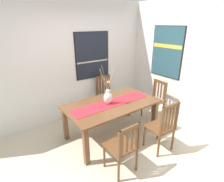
{
  "coord_description": "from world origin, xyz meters",
  "views": [
    {
      "loc": [
        -1.76,
        -1.88,
        2.18
      ],
      "look_at": [
        0.08,
        0.62,
        0.96
      ],
      "focal_mm": 28.01,
      "sensor_mm": 36.0,
      "label": 1
    }
  ],
  "objects_px": {
    "dining_table": "(112,107)",
    "chair_3": "(106,94)",
    "painting_on_side_wall": "(167,52)",
    "painting_on_back_wall": "(92,56)",
    "chair_2": "(123,146)",
    "centerpiece_vase": "(108,97)",
    "chair_0": "(163,126)",
    "chair_1": "(155,99)"
  },
  "relations": [
    {
      "from": "chair_1",
      "to": "chair_3",
      "type": "height_order",
      "value": "chair_3"
    },
    {
      "from": "dining_table",
      "to": "chair_0",
      "type": "height_order",
      "value": "chair_0"
    },
    {
      "from": "chair_1",
      "to": "chair_2",
      "type": "height_order",
      "value": "chair_1"
    },
    {
      "from": "painting_on_back_wall",
      "to": "chair_2",
      "type": "bearing_deg",
      "value": -109.59
    },
    {
      "from": "chair_0",
      "to": "chair_3",
      "type": "relative_size",
      "value": 1.01
    },
    {
      "from": "painting_on_back_wall",
      "to": "painting_on_side_wall",
      "type": "relative_size",
      "value": 0.92
    },
    {
      "from": "chair_0",
      "to": "chair_2",
      "type": "xyz_separation_m",
      "value": [
        -0.88,
        0.03,
        -0.03
      ]
    },
    {
      "from": "dining_table",
      "to": "chair_0",
      "type": "xyz_separation_m",
      "value": [
        0.44,
        -0.91,
        -0.13
      ]
    },
    {
      "from": "dining_table",
      "to": "chair_3",
      "type": "bearing_deg",
      "value": 62.63
    },
    {
      "from": "centerpiece_vase",
      "to": "chair_3",
      "type": "relative_size",
      "value": 0.81
    },
    {
      "from": "chair_2",
      "to": "centerpiece_vase",
      "type": "bearing_deg",
      "value": 68.23
    },
    {
      "from": "chair_0",
      "to": "painting_on_back_wall",
      "type": "bearing_deg",
      "value": 93.86
    },
    {
      "from": "chair_2",
      "to": "chair_3",
      "type": "bearing_deg",
      "value": 62.97
    },
    {
      "from": "chair_0",
      "to": "chair_3",
      "type": "xyz_separation_m",
      "value": [
        0.04,
        1.82,
        -0.0
      ]
    },
    {
      "from": "chair_1",
      "to": "chair_2",
      "type": "xyz_separation_m",
      "value": [
        -1.72,
        -0.87,
        -0.01
      ]
    },
    {
      "from": "chair_3",
      "to": "painting_on_side_wall",
      "type": "height_order",
      "value": "painting_on_side_wall"
    },
    {
      "from": "centerpiece_vase",
      "to": "painting_on_side_wall",
      "type": "bearing_deg",
      "value": 3.74
    },
    {
      "from": "centerpiece_vase",
      "to": "chair_1",
      "type": "relative_size",
      "value": 0.85
    },
    {
      "from": "dining_table",
      "to": "centerpiece_vase",
      "type": "xyz_separation_m",
      "value": [
        -0.09,
        0.01,
        0.25
      ]
    },
    {
      "from": "chair_1",
      "to": "chair_3",
      "type": "bearing_deg",
      "value": 131.2
    },
    {
      "from": "dining_table",
      "to": "chair_1",
      "type": "distance_m",
      "value": 1.29
    },
    {
      "from": "chair_3",
      "to": "painting_on_side_wall",
      "type": "distance_m",
      "value": 1.81
    },
    {
      "from": "centerpiece_vase",
      "to": "chair_0",
      "type": "relative_size",
      "value": 0.8
    },
    {
      "from": "painting_on_side_wall",
      "to": "painting_on_back_wall",
      "type": "bearing_deg",
      "value": 143.59
    },
    {
      "from": "chair_2",
      "to": "chair_3",
      "type": "relative_size",
      "value": 0.92
    },
    {
      "from": "chair_3",
      "to": "painting_on_back_wall",
      "type": "distance_m",
      "value": 1.01
    },
    {
      "from": "chair_1",
      "to": "painting_on_side_wall",
      "type": "distance_m",
      "value": 1.16
    },
    {
      "from": "chair_0",
      "to": "chair_2",
      "type": "distance_m",
      "value": 0.88
    },
    {
      "from": "dining_table",
      "to": "painting_on_back_wall",
      "type": "relative_size",
      "value": 1.63
    },
    {
      "from": "chair_2",
      "to": "painting_on_back_wall",
      "type": "height_order",
      "value": "painting_on_back_wall"
    },
    {
      "from": "painting_on_back_wall",
      "to": "painting_on_side_wall",
      "type": "distance_m",
      "value": 1.78
    },
    {
      "from": "chair_3",
      "to": "painting_on_back_wall",
      "type": "bearing_deg",
      "value": 123.31
    },
    {
      "from": "painting_on_back_wall",
      "to": "painting_on_side_wall",
      "type": "xyz_separation_m",
      "value": [
        1.43,
        -1.06,
        0.08
      ]
    },
    {
      "from": "painting_on_side_wall",
      "to": "chair_3",
      "type": "bearing_deg",
      "value": 147.98
    },
    {
      "from": "dining_table",
      "to": "painting_on_back_wall",
      "type": "distance_m",
      "value": 1.47
    },
    {
      "from": "dining_table",
      "to": "chair_1",
      "type": "relative_size",
      "value": 1.98
    },
    {
      "from": "chair_3",
      "to": "chair_1",
      "type": "bearing_deg",
      "value": -48.8
    },
    {
      "from": "chair_0",
      "to": "chair_2",
      "type": "bearing_deg",
      "value": 178.14
    },
    {
      "from": "centerpiece_vase",
      "to": "chair_1",
      "type": "bearing_deg",
      "value": -0.89
    },
    {
      "from": "chair_3",
      "to": "painting_on_side_wall",
      "type": "xyz_separation_m",
      "value": [
        1.25,
        -0.78,
        1.04
      ]
    },
    {
      "from": "painting_on_back_wall",
      "to": "dining_table",
      "type": "bearing_deg",
      "value": -103.91
    },
    {
      "from": "dining_table",
      "to": "chair_2",
      "type": "distance_m",
      "value": 0.99
    }
  ]
}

